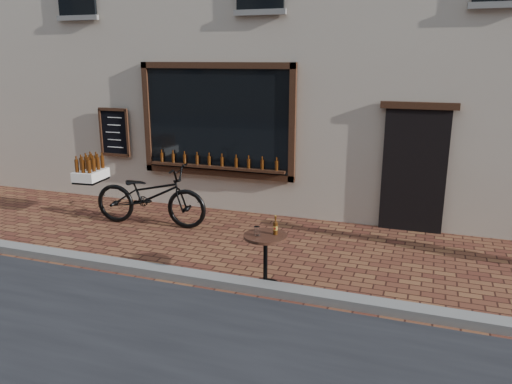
% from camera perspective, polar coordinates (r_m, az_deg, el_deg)
% --- Properties ---
extents(ground, '(90.00, 90.00, 0.00)m').
position_cam_1_polar(ground, '(6.74, -1.22, -11.82)').
color(ground, '#50251A').
rests_on(ground, ground).
extents(kerb, '(90.00, 0.25, 0.12)m').
position_cam_1_polar(kerb, '(6.88, -0.63, -10.66)').
color(kerb, slate).
rests_on(kerb, ground).
extents(cargo_bicycle, '(2.58, 0.96, 1.23)m').
position_cam_1_polar(cargo_bicycle, '(9.49, -12.24, -0.29)').
color(cargo_bicycle, black).
rests_on(cargo_bicycle, ground).
extents(bistro_table, '(0.59, 0.59, 1.02)m').
position_cam_1_polar(bistro_table, '(6.77, 1.11, -6.65)').
color(bistro_table, black).
rests_on(bistro_table, ground).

